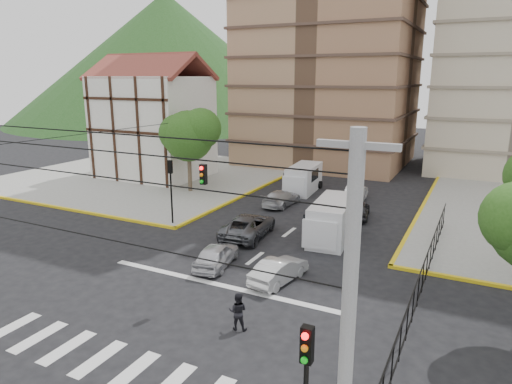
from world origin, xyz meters
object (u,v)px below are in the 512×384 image
Objects in this scene: car_silver_front_left at (217,255)px; pedestrian_crosswalk at (238,311)px; traffic_light_nw at (171,181)px; van_left_lane at (303,179)px; traffic_light_se at (306,383)px; van_right_lane at (331,222)px; car_white_front_right at (279,270)px.

pedestrian_crosswalk is (4.11, -5.05, 0.14)m from car_silver_front_left.
traffic_light_nw reaches higher than van_left_lane.
traffic_light_se is 18.42m from van_right_lane.
van_left_lane reaches higher than car_white_front_right.
van_right_lane is at bearing -84.20° from car_white_front_right.
car_silver_front_left is (1.78, -17.48, -0.49)m from van_left_lane.
van_right_lane reaches higher than van_left_lane.
van_right_lane is at bearing -65.23° from van_left_lane.
van_left_lane is 17.58m from car_silver_front_left.
traffic_light_nw reaches higher than van_right_lane.
car_silver_front_left is 2.41× the size of pedestrian_crosswalk.
van_right_lane is (10.70, 2.05, -1.91)m from traffic_light_nw.
van_left_lane reaches higher than pedestrian_crosswalk.
traffic_light_nw is 8.34m from car_silver_front_left.
van_right_lane reaches higher than pedestrian_crosswalk.
pedestrian_crosswalk is (-0.15, -11.79, -0.42)m from van_right_lane.
traffic_light_nw is at bearing -174.35° from van_right_lane.
traffic_light_nw is at bearing -114.57° from van_left_lane.
van_right_lane reaches higher than car_white_front_right.
car_white_front_right is (-5.37, 10.66, -2.50)m from traffic_light_se.
car_silver_front_left is (-4.26, -6.74, -0.56)m from van_right_lane.
traffic_light_se is at bearing -73.50° from van_left_lane.
van_left_lane is at bearing -62.91° from car_white_front_right.
traffic_light_nw is 14.54m from pedestrian_crosswalk.
van_left_lane is at bearing 70.02° from traffic_light_nw.
pedestrian_crosswalk is (-5.06, 5.86, -2.32)m from traffic_light_se.
van_left_lane is (-10.95, 28.39, -1.97)m from traffic_light_se.
van_right_lane is 1.49× the size of car_silver_front_left.
pedestrian_crosswalk reaches higher than car_white_front_right.
pedestrian_crosswalk is (0.32, -4.80, 0.18)m from car_white_front_right.
traffic_light_se is 30.49m from van_left_lane.
traffic_light_se is 1.16× the size of car_silver_front_left.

